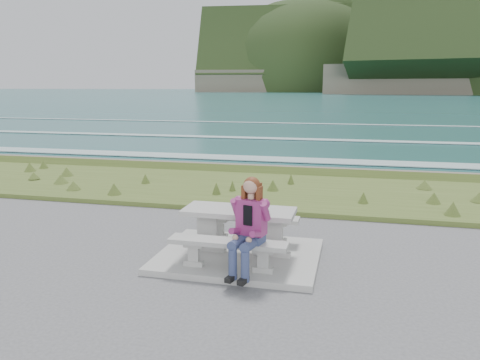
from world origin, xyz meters
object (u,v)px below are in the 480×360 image
object	(u,v)px
bench_landward	(228,247)
seated_woman	(247,240)
picnic_table	(239,219)
bench_seaward	(248,221)

from	to	relation	value
bench_landward	seated_woman	world-z (taller)	seated_woman
picnic_table	bench_seaward	distance (m)	0.74
seated_woman	bench_seaward	bearing A→B (deg)	114.80
bench_landward	bench_seaward	bearing A→B (deg)	90.00
picnic_table	seated_woman	bearing A→B (deg)	-68.92
bench_landward	bench_seaward	world-z (taller)	same
picnic_table	seated_woman	world-z (taller)	seated_woman
picnic_table	bench_landward	size ratio (longest dim) A/B	1.00
picnic_table	bench_seaward	bearing A→B (deg)	90.00
picnic_table	seated_woman	xyz separation A→B (m)	(0.32, -0.83, -0.06)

